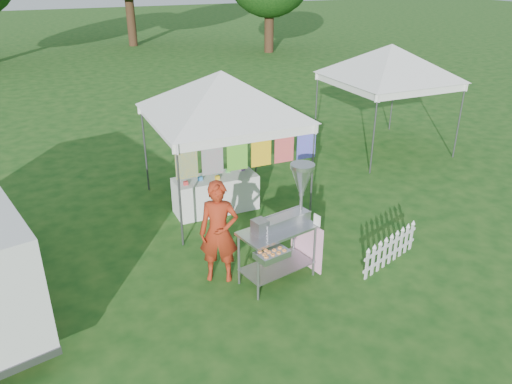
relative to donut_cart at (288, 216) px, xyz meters
name	(u,v)px	position (x,y,z in m)	size (l,w,h in m)	color
ground	(299,284)	(0.07, -0.32, -1.18)	(120.00, 120.00, 0.00)	#154513
canopy_main	(221,71)	(0.07, 3.17, 1.81)	(4.24, 4.24, 3.45)	#59595E
canopy_right	(392,44)	(5.57, 4.67, 1.81)	(4.24, 4.24, 3.45)	#59595E
donut_cart	(288,216)	(0.00, 0.00, 0.00)	(1.46, 1.23, 2.00)	gray
vendor	(219,232)	(-1.09, 0.41, -0.27)	(0.66, 0.43, 1.82)	maroon
picket_fence	(390,250)	(1.88, -0.43, -0.89)	(1.54, 0.56, 0.56)	silver
display_table	(216,194)	(-0.24, 2.90, -0.78)	(1.80, 0.70, 0.80)	white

